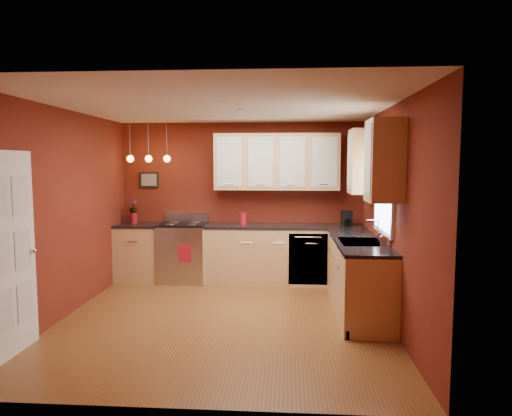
# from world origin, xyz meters

# --- Properties ---
(floor) EXTENTS (4.20, 4.20, 0.00)m
(floor) POSITION_xyz_m (0.00, 0.00, 0.00)
(floor) COLOR brown
(floor) RESTS_ON ground
(ceiling) EXTENTS (4.00, 4.20, 0.02)m
(ceiling) POSITION_xyz_m (0.00, 0.00, 2.60)
(ceiling) COLOR silver
(ceiling) RESTS_ON wall_back
(wall_back) EXTENTS (4.00, 0.02, 2.60)m
(wall_back) POSITION_xyz_m (0.00, 2.10, 1.30)
(wall_back) COLOR maroon
(wall_back) RESTS_ON floor
(wall_front) EXTENTS (4.00, 0.02, 2.60)m
(wall_front) POSITION_xyz_m (0.00, -2.10, 1.30)
(wall_front) COLOR maroon
(wall_front) RESTS_ON floor
(wall_left) EXTENTS (0.02, 4.20, 2.60)m
(wall_left) POSITION_xyz_m (-2.00, 0.00, 1.30)
(wall_left) COLOR maroon
(wall_left) RESTS_ON floor
(wall_right) EXTENTS (0.02, 4.20, 2.60)m
(wall_right) POSITION_xyz_m (2.00, 0.00, 1.30)
(wall_right) COLOR maroon
(wall_right) RESTS_ON floor
(base_cabinets_back_left) EXTENTS (0.70, 0.60, 0.90)m
(base_cabinets_back_left) POSITION_xyz_m (-1.65, 1.80, 0.45)
(base_cabinets_back_left) COLOR tan
(base_cabinets_back_left) RESTS_ON floor
(base_cabinets_back_right) EXTENTS (2.54, 0.60, 0.90)m
(base_cabinets_back_right) POSITION_xyz_m (0.73, 1.80, 0.45)
(base_cabinets_back_right) COLOR tan
(base_cabinets_back_right) RESTS_ON floor
(base_cabinets_right) EXTENTS (0.60, 2.10, 0.90)m
(base_cabinets_right) POSITION_xyz_m (1.70, 0.45, 0.45)
(base_cabinets_right) COLOR tan
(base_cabinets_right) RESTS_ON floor
(counter_back_left) EXTENTS (0.70, 0.62, 0.04)m
(counter_back_left) POSITION_xyz_m (-1.65, 1.80, 0.92)
(counter_back_left) COLOR black
(counter_back_left) RESTS_ON base_cabinets_back_left
(counter_back_right) EXTENTS (2.54, 0.62, 0.04)m
(counter_back_right) POSITION_xyz_m (0.73, 1.80, 0.92)
(counter_back_right) COLOR black
(counter_back_right) RESTS_ON base_cabinets_back_right
(counter_right) EXTENTS (0.62, 2.10, 0.04)m
(counter_right) POSITION_xyz_m (1.70, 0.45, 0.92)
(counter_right) COLOR black
(counter_right) RESTS_ON base_cabinets_right
(gas_range) EXTENTS (0.76, 0.64, 1.11)m
(gas_range) POSITION_xyz_m (-0.92, 1.80, 0.48)
(gas_range) COLOR #B7B6BB
(gas_range) RESTS_ON floor
(dishwasher_front) EXTENTS (0.60, 0.02, 0.80)m
(dishwasher_front) POSITION_xyz_m (1.10, 1.51, 0.45)
(dishwasher_front) COLOR #B7B6BB
(dishwasher_front) RESTS_ON base_cabinets_back_right
(sink) EXTENTS (0.50, 0.70, 0.33)m
(sink) POSITION_xyz_m (1.70, 0.30, 0.92)
(sink) COLOR #96969B
(sink) RESTS_ON counter_right
(window) EXTENTS (0.06, 1.02, 1.22)m
(window) POSITION_xyz_m (1.97, 0.30, 1.69)
(window) COLOR white
(window) RESTS_ON wall_right
(door_left_wall) EXTENTS (0.12, 0.82, 2.05)m
(door_left_wall) POSITION_xyz_m (-1.97, -1.20, 1.03)
(door_left_wall) COLOR white
(door_left_wall) RESTS_ON floor
(upper_cabinets_back) EXTENTS (2.00, 0.35, 0.90)m
(upper_cabinets_back) POSITION_xyz_m (0.60, 1.93, 1.95)
(upper_cabinets_back) COLOR tan
(upper_cabinets_back) RESTS_ON wall_back
(upper_cabinets_right) EXTENTS (0.35, 1.95, 0.90)m
(upper_cabinets_right) POSITION_xyz_m (1.82, 0.32, 1.95)
(upper_cabinets_right) COLOR tan
(upper_cabinets_right) RESTS_ON wall_right
(wall_picture) EXTENTS (0.32, 0.03, 0.26)m
(wall_picture) POSITION_xyz_m (-1.55, 2.08, 1.65)
(wall_picture) COLOR black
(wall_picture) RESTS_ON wall_back
(pendant_lights) EXTENTS (0.71, 0.11, 0.66)m
(pendant_lights) POSITION_xyz_m (-1.45, 1.75, 2.01)
(pendant_lights) COLOR #96969B
(pendant_lights) RESTS_ON ceiling
(red_canister) EXTENTS (0.13, 0.13, 0.19)m
(red_canister) POSITION_xyz_m (0.06, 1.84, 1.04)
(red_canister) COLOR #AC121F
(red_canister) RESTS_ON counter_back_right
(red_vase) EXTENTS (0.11, 0.11, 0.17)m
(red_vase) POSITION_xyz_m (-1.77, 1.89, 1.03)
(red_vase) COLOR #AC121F
(red_vase) RESTS_ON counter_back_left
(flowers) EXTENTS (0.17, 0.17, 0.24)m
(flowers) POSITION_xyz_m (-1.77, 1.89, 1.21)
(flowers) COLOR #AC121F
(flowers) RESTS_ON red_vase
(coffee_maker) EXTENTS (0.17, 0.17, 0.24)m
(coffee_maker) POSITION_xyz_m (1.72, 1.80, 1.05)
(coffee_maker) COLOR black
(coffee_maker) RESTS_ON counter_back_right
(soap_pump) EXTENTS (0.09, 0.10, 0.19)m
(soap_pump) POSITION_xyz_m (1.92, -0.02, 1.03)
(soap_pump) COLOR white
(soap_pump) RESTS_ON counter_right
(dish_towel) EXTENTS (0.20, 0.01, 0.27)m
(dish_towel) POSITION_xyz_m (-0.82, 1.47, 0.52)
(dish_towel) COLOR #AC121F
(dish_towel) RESTS_ON gas_range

